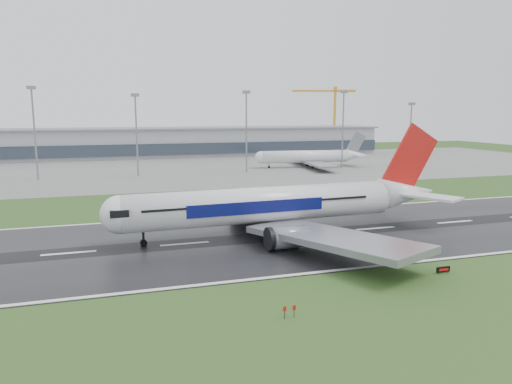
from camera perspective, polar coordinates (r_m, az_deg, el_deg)
name	(u,v)px	position (r m, az deg, el deg)	size (l,w,h in m)	color
ground	(286,236)	(93.71, 3.63, -5.31)	(520.00, 520.00, 0.00)	#27471A
runway	(286,236)	(93.70, 3.63, -5.28)	(400.00, 45.00, 0.10)	black
apron	(186,167)	(213.44, -8.38, 2.98)	(400.00, 130.00, 0.08)	slate
terminal	(169,142)	(272.05, -10.39, 5.90)	(240.00, 36.00, 15.00)	gray
main_airliner	(286,182)	(93.36, 3.64, 1.20)	(70.33, 66.99, 20.77)	silver
parked_airliner	(309,150)	(211.82, 6.44, 5.06)	(51.99, 48.41, 15.24)	silver
tower_crane	(335,118)	(318.15, 9.45, 8.77)	(41.30, 2.25, 41.04)	gold
runway_sign	(443,270)	(77.75, 21.62, -8.72)	(2.30, 0.26, 1.04)	black
floodmast_1	(35,135)	(186.49, -25.10, 6.19)	(0.64, 0.64, 32.08)	gray
floodmast_2	(137,137)	(185.10, -14.18, 6.44)	(0.64, 0.64, 29.90)	gray
floodmast_3	(246,133)	(192.27, -1.17, 7.07)	(0.64, 0.64, 31.53)	gray
floodmast_4	(343,131)	(208.35, 10.41, 7.20)	(0.64, 0.64, 32.18)	gray
floodmast_5	(410,136)	(226.07, 18.07, 6.45)	(0.64, 0.64, 27.37)	gray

